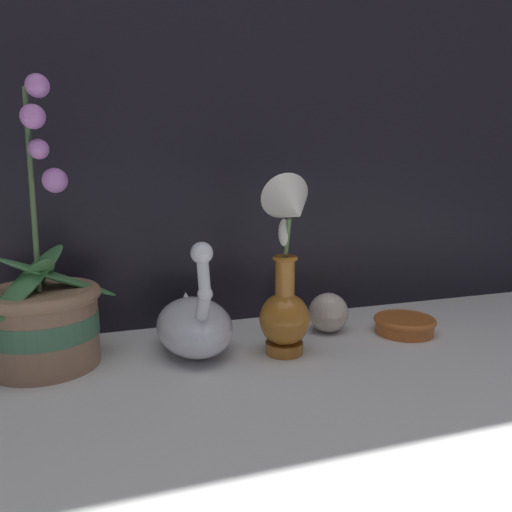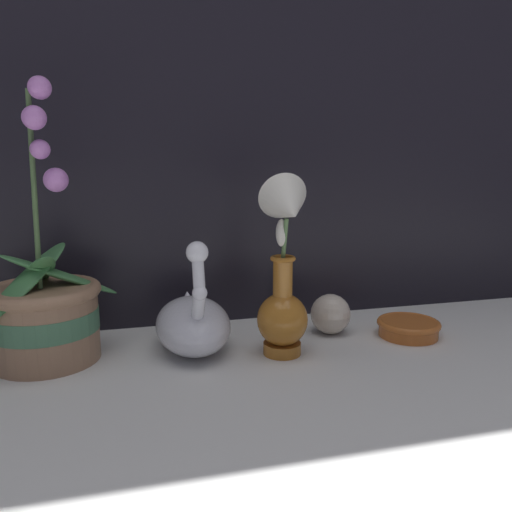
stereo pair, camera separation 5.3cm
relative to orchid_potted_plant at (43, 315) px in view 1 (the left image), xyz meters
The scene contains 7 objects.
ground_plane 0.34m from the orchid_potted_plant, 21.83° to the right, with size 2.80×2.80×0.00m, color silver.
window_backdrop 0.62m from the orchid_potted_plant, 24.61° to the left, with size 2.80×0.03×1.20m.
orchid_potted_plant is the anchor object (origin of this frame).
swan_figurine 0.24m from the orchid_potted_plant, ahead, with size 0.12×0.21×0.20m.
blue_vase 0.39m from the orchid_potted_plant, 11.93° to the right, with size 0.08×0.12×0.30m.
glass_sphere 0.49m from the orchid_potted_plant, ahead, with size 0.07×0.07×0.07m.
amber_dish 0.63m from the orchid_potted_plant, ahead, with size 0.11×0.11×0.03m.
Camera 1 is at (-0.22, -0.68, 0.32)m, focal length 35.00 mm.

